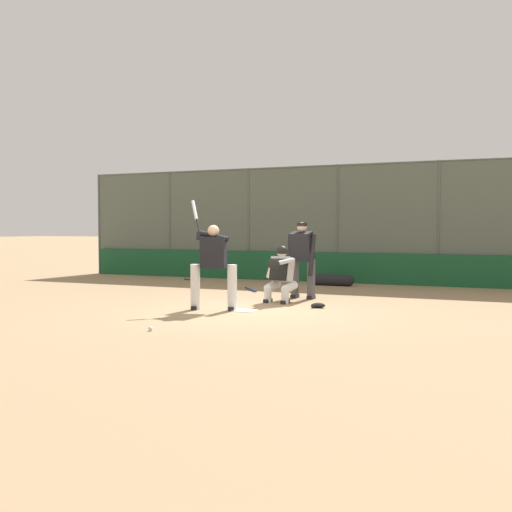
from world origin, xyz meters
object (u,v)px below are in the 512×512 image
at_px(umpire_home, 302,258).
at_px(equipment_bag_dugout_side, 332,280).
at_px(batter_at_plate, 213,264).
at_px(catcher_behind_plate, 280,273).
at_px(spare_bat_near_backstop, 252,290).
at_px(fielding_glove_on_dirt, 318,305).
at_px(baseball_loose, 150,329).
at_px(spare_bat_by_padding, 194,280).

height_order(umpire_home, equipment_bag_dugout_side, umpire_home).
relative_size(batter_at_plate, catcher_behind_plate, 1.77).
xyz_separation_m(catcher_behind_plate, spare_bat_near_backstop, (1.54, -1.93, -0.62)).
distance_m(catcher_behind_plate, fielding_glove_on_dirt, 1.33).
bearing_deg(umpire_home, fielding_glove_on_dirt, 126.17).
xyz_separation_m(catcher_behind_plate, fielding_glove_on_dirt, (-1.05, 0.56, -0.60)).
bearing_deg(fielding_glove_on_dirt, baseball_loose, 66.06).
height_order(batter_at_plate, spare_bat_near_backstop, batter_at_plate).
distance_m(batter_at_plate, catcher_behind_plate, 1.88).
bearing_deg(equipment_bag_dugout_side, umpire_home, 93.76).
bearing_deg(spare_bat_near_backstop, batter_at_plate, -29.92).
distance_m(spare_bat_by_padding, equipment_bag_dugout_side, 4.34).
bearing_deg(baseball_loose, batter_at_plate, -85.53).
height_order(catcher_behind_plate, spare_bat_by_padding, catcher_behind_plate).
distance_m(umpire_home, baseball_loose, 5.27).
bearing_deg(baseball_loose, spare_bat_by_padding, -65.35).
relative_size(catcher_behind_plate, spare_bat_near_backstop, 1.77).
xyz_separation_m(spare_bat_near_backstop, fielding_glove_on_dirt, (-2.58, 2.49, 0.02)).
xyz_separation_m(catcher_behind_plate, baseball_loose, (0.61, 4.27, -0.62)).
xyz_separation_m(batter_at_plate, umpire_home, (-1.03, -2.53, 0.03)).
bearing_deg(batter_at_plate, spare_bat_by_padding, -70.51).
bearing_deg(batter_at_plate, umpire_home, -125.15).
bearing_deg(fielding_glove_on_dirt, equipment_bag_dugout_side, -77.55).
xyz_separation_m(batter_at_plate, spare_bat_by_padding, (3.52, -5.52, -0.90)).
relative_size(catcher_behind_plate, fielding_glove_on_dirt, 4.31).
bearing_deg(equipment_bag_dugout_side, spare_bat_by_padding, 4.34).
bearing_deg(umpire_home, spare_bat_near_backstop, -25.76).
distance_m(umpire_home, spare_bat_by_padding, 5.52).
height_order(catcher_behind_plate, baseball_loose, catcher_behind_plate).
distance_m(catcher_behind_plate, spare_bat_near_backstop, 2.55).
bearing_deg(equipment_bag_dugout_side, spare_bat_near_backstop, 55.42).
relative_size(spare_bat_near_backstop, equipment_bag_dugout_side, 0.55).
bearing_deg(batter_at_plate, fielding_glove_on_dirt, -161.84).
xyz_separation_m(umpire_home, equipment_bag_dugout_side, (0.22, -3.31, -0.80)).
bearing_deg(baseball_loose, fielding_glove_on_dirt, -113.94).
distance_m(spare_bat_by_padding, baseball_loose, 8.92).
relative_size(batter_at_plate, equipment_bag_dugout_side, 1.74).
relative_size(spare_bat_by_padding, baseball_loose, 10.25).
bearing_deg(spare_bat_near_backstop, baseball_loose, -32.79).
height_order(umpire_home, fielding_glove_on_dirt, umpire_home).
relative_size(spare_bat_near_backstop, fielding_glove_on_dirt, 2.44).
height_order(spare_bat_by_padding, fielding_glove_on_dirt, fielding_glove_on_dirt).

